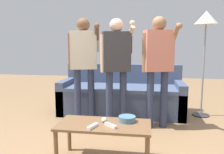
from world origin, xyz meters
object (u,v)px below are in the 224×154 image
(couch, at_px, (122,96))
(snack_bowl, at_px, (127,119))
(game_remote_wand_near, at_px, (111,125))
(game_remote_nunchuk, at_px, (104,120))
(game_remote_wand_far, at_px, (93,126))
(player_left, at_px, (84,58))
(player_right, at_px, (158,59))
(coffee_table, at_px, (104,129))
(player_center, at_px, (116,60))
(floor_lamp, at_px, (206,24))

(couch, relative_size, snack_bowl, 11.90)
(game_remote_wand_near, bearing_deg, snack_bowl, 50.21)
(snack_bowl, xyz_separation_m, game_remote_nunchuk, (-0.24, -0.04, -0.01))
(snack_bowl, xyz_separation_m, game_remote_wand_far, (-0.32, -0.23, -0.01))
(game_remote_nunchuk, height_order, game_remote_wand_near, game_remote_nunchuk)
(player_left, relative_size, player_right, 1.00)
(coffee_table, bearing_deg, game_remote_nunchuk, 97.98)
(couch, xyz_separation_m, game_remote_wand_near, (0.09, -1.86, 0.13))
(coffee_table, xyz_separation_m, player_left, (-0.55, 1.21, 0.67))
(game_remote_nunchuk, relative_size, game_remote_wand_near, 0.62)
(coffee_table, relative_size, game_remote_wand_near, 6.78)
(coffee_table, distance_m, player_center, 1.26)
(game_remote_wand_far, bearing_deg, snack_bowl, 36.13)
(floor_lamp, xyz_separation_m, game_remote_wand_near, (-1.30, -1.87, -1.14))
(couch, distance_m, player_center, 1.00)
(player_left, bearing_deg, game_remote_nunchuk, -64.93)
(snack_bowl, distance_m, game_remote_nunchuk, 0.25)
(snack_bowl, relative_size, player_center, 0.11)
(player_center, bearing_deg, game_remote_wand_far, -93.54)
(player_left, xyz_separation_m, player_right, (1.14, -0.10, -0.00))
(coffee_table, xyz_separation_m, floor_lamp, (1.39, 1.80, 1.21))
(player_left, height_order, game_remote_wand_far, player_left)
(coffee_table, bearing_deg, player_right, 61.94)
(coffee_table, xyz_separation_m, player_center, (-0.01, 1.08, 0.65))
(snack_bowl, height_order, player_left, player_left)
(player_center, relative_size, game_remote_wand_near, 11.26)
(coffee_table, distance_m, game_remote_wand_far, 0.17)
(game_remote_nunchuk, height_order, game_remote_wand_far, game_remote_nunchuk)
(game_remote_wand_near, bearing_deg, floor_lamp, 55.17)
(player_left, distance_m, game_remote_wand_near, 1.55)
(couch, height_order, game_remote_nunchuk, couch)
(player_left, height_order, game_remote_wand_near, player_left)
(player_center, distance_m, game_remote_wand_far, 1.35)
(game_remote_nunchuk, xyz_separation_m, game_remote_wand_near, (0.09, -0.14, -0.01))
(game_remote_nunchuk, xyz_separation_m, game_remote_wand_far, (-0.08, -0.19, -0.01))
(player_right, bearing_deg, game_remote_wand_far, -118.76)
(floor_lamp, bearing_deg, snack_bowl, -124.27)
(floor_lamp, height_order, player_left, floor_lamp)
(coffee_table, bearing_deg, game_remote_wand_near, -41.02)
(player_left, distance_m, player_right, 1.14)
(couch, xyz_separation_m, player_center, (-0.00, -0.70, 0.71))
(snack_bowl, bearing_deg, player_center, 104.17)
(player_right, height_order, game_remote_wand_far, player_right)
(player_left, bearing_deg, snack_bowl, -54.84)
(player_center, bearing_deg, coffee_table, -89.28)
(game_remote_wand_near, distance_m, game_remote_wand_far, 0.18)
(couch, bearing_deg, player_left, -133.11)
(snack_bowl, xyz_separation_m, player_center, (-0.25, 0.98, 0.57))
(couch, distance_m, game_remote_nunchuk, 1.73)
(snack_bowl, distance_m, floor_lamp, 2.34)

